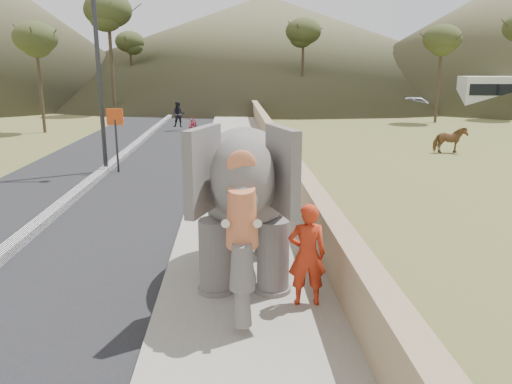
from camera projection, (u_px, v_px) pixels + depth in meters
ground at (248, 314)px, 8.07m from camera, size 160.00×160.00×0.00m
road at (96, 180)px, 17.51m from camera, size 7.00×120.00×0.03m
median at (96, 177)px, 17.49m from camera, size 0.35×120.00×0.22m
walkway at (238, 177)px, 17.73m from camera, size 3.00×120.00×0.15m
parapet at (285, 163)px, 17.69m from camera, size 0.30×120.00×1.10m
lamppost at (105, 38)px, 17.75m from camera, size 1.76×0.36×8.00m
signboard at (116, 129)px, 18.39m from camera, size 0.60×0.08×2.40m
cow at (450, 140)px, 22.85m from camera, size 1.45×0.69×1.22m
distant_car at (417, 104)px, 42.69m from camera, size 4.49×2.55×1.44m
hill_far at (266, 45)px, 74.38m from camera, size 80.00×80.00×14.00m
elephant_and_man at (246, 199)px, 9.06m from camera, size 2.32×4.00×2.84m
motorcyclist at (187, 120)px, 30.65m from camera, size 1.70×1.80×1.84m
trees at (265, 61)px, 34.08m from camera, size 48.09×41.92×9.87m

